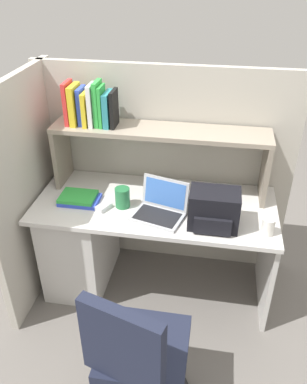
# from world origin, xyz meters

# --- Properties ---
(ground_plane) EXTENTS (8.00, 8.00, 0.00)m
(ground_plane) POSITION_xyz_m (0.00, 0.00, 0.00)
(ground_plane) COLOR slate
(desk) EXTENTS (1.60, 0.70, 0.73)m
(desk) POSITION_xyz_m (-0.39, 0.00, 0.40)
(desk) COLOR silver
(desk) RESTS_ON ground_plane
(cubicle_partition_rear) EXTENTS (1.84, 0.05, 1.55)m
(cubicle_partition_rear) POSITION_xyz_m (0.00, 0.38, 0.78)
(cubicle_partition_rear) COLOR #B2ADA0
(cubicle_partition_rear) RESTS_ON ground_plane
(cubicle_partition_left) EXTENTS (0.05, 1.06, 1.55)m
(cubicle_partition_left) POSITION_xyz_m (-0.85, -0.05, 0.78)
(cubicle_partition_left) COLOR #B2ADA0
(cubicle_partition_left) RESTS_ON ground_plane
(overhead_hutch) EXTENTS (1.44, 0.28, 0.45)m
(overhead_hutch) POSITION_xyz_m (0.00, 0.20, 1.08)
(overhead_hutch) COLOR gray
(overhead_hutch) RESTS_ON desk
(reference_books_on_shelf) EXTENTS (0.33, 0.18, 0.29)m
(reference_books_on_shelf) POSITION_xyz_m (-0.46, 0.20, 1.31)
(reference_books_on_shelf) COLOR red
(reference_books_on_shelf) RESTS_ON overhead_hutch
(laptop) EXTENTS (0.36, 0.32, 0.22)m
(laptop) POSITION_xyz_m (0.06, -0.12, 0.78)
(laptop) COLOR #B7BABF
(laptop) RESTS_ON desk
(backpack) EXTENTS (0.30, 0.23, 0.23)m
(backpack) POSITION_xyz_m (0.39, -0.18, 0.84)
(backpack) COLOR black
(backpack) RESTS_ON desk
(computer_mouse) EXTENTS (0.10, 0.12, 0.03)m
(computer_mouse) POSITION_xyz_m (-0.32, -0.12, 0.75)
(computer_mouse) COLOR silver
(computer_mouse) RESTS_ON desk
(paper_cup) EXTENTS (0.08, 0.08, 0.11)m
(paper_cup) POSITION_xyz_m (0.71, -0.21, 0.78)
(paper_cup) COLOR white
(paper_cup) RESTS_ON desk
(snack_canister) EXTENTS (0.10, 0.10, 0.14)m
(snack_canister) POSITION_xyz_m (-0.20, -0.07, 0.80)
(snack_canister) COLOR #26723F
(snack_canister) RESTS_ON desk
(desk_book_stack) EXTENTS (0.26, 0.18, 0.05)m
(desk_book_stack) POSITION_xyz_m (-0.50, -0.06, 0.75)
(desk_book_stack) COLOR blue
(desk_book_stack) RESTS_ON desk
(office_chair) EXTENTS (0.52, 0.54, 0.93)m
(office_chair) POSITION_xyz_m (0.08, -0.96, 0.39)
(office_chair) COLOR black
(office_chair) RESTS_ON ground_plane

